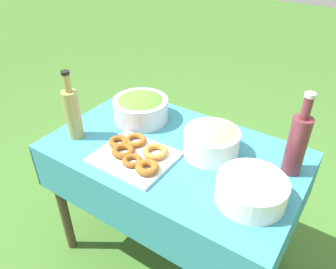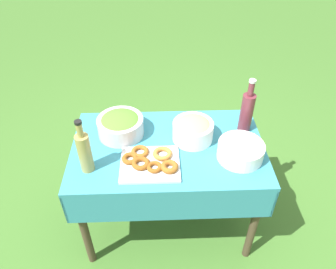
{
  "view_description": "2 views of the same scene",
  "coord_description": "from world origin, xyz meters",
  "px_view_note": "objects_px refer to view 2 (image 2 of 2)",
  "views": [
    {
      "loc": [
        0.65,
        -1.02,
        1.64
      ],
      "look_at": [
        -0.05,
        0.03,
        0.79
      ],
      "focal_mm": 35.0,
      "sensor_mm": 36.0,
      "label": 1
    },
    {
      "loc": [
        -0.05,
        -1.46,
        2.07
      ],
      "look_at": [
        -0.0,
        -0.01,
        0.84
      ],
      "focal_mm": 35.0,
      "sensor_mm": 36.0,
      "label": 2
    }
  ],
  "objects_px": {
    "pasta_bowl": "(193,129)",
    "wine_bottle": "(247,111)",
    "salad_bowl": "(120,125)",
    "olive_oil_bottle": "(84,151)",
    "plate_stack": "(241,151)",
    "donut_platter": "(150,162)"
  },
  "relations": [
    {
      "from": "salad_bowl",
      "to": "plate_stack",
      "type": "xyz_separation_m",
      "value": [
        0.7,
        -0.24,
        -0.02
      ]
    },
    {
      "from": "pasta_bowl",
      "to": "donut_platter",
      "type": "bearing_deg",
      "value": -140.54
    },
    {
      "from": "salad_bowl",
      "to": "olive_oil_bottle",
      "type": "relative_size",
      "value": 0.84
    },
    {
      "from": "donut_platter",
      "to": "pasta_bowl",
      "type": "bearing_deg",
      "value": 39.46
    },
    {
      "from": "donut_platter",
      "to": "olive_oil_bottle",
      "type": "distance_m",
      "value": 0.36
    },
    {
      "from": "wine_bottle",
      "to": "donut_platter",
      "type": "bearing_deg",
      "value": -153.93
    },
    {
      "from": "olive_oil_bottle",
      "to": "salad_bowl",
      "type": "bearing_deg",
      "value": 61.51
    },
    {
      "from": "pasta_bowl",
      "to": "olive_oil_bottle",
      "type": "height_order",
      "value": "olive_oil_bottle"
    },
    {
      "from": "plate_stack",
      "to": "olive_oil_bottle",
      "type": "height_order",
      "value": "olive_oil_bottle"
    },
    {
      "from": "plate_stack",
      "to": "wine_bottle",
      "type": "height_order",
      "value": "wine_bottle"
    },
    {
      "from": "salad_bowl",
      "to": "donut_platter",
      "type": "xyz_separation_m",
      "value": [
        0.18,
        -0.28,
        -0.05
      ]
    },
    {
      "from": "olive_oil_bottle",
      "to": "wine_bottle",
      "type": "distance_m",
      "value": 0.99
    },
    {
      "from": "salad_bowl",
      "to": "pasta_bowl",
      "type": "height_order",
      "value": "pasta_bowl"
    },
    {
      "from": "olive_oil_bottle",
      "to": "donut_platter",
      "type": "bearing_deg",
      "value": 3.78
    },
    {
      "from": "salad_bowl",
      "to": "wine_bottle",
      "type": "xyz_separation_m",
      "value": [
        0.78,
        0.01,
        0.07
      ]
    },
    {
      "from": "pasta_bowl",
      "to": "wine_bottle",
      "type": "xyz_separation_m",
      "value": [
        0.33,
        0.08,
        0.07
      ]
    },
    {
      "from": "olive_oil_bottle",
      "to": "wine_bottle",
      "type": "relative_size",
      "value": 0.93
    },
    {
      "from": "pasta_bowl",
      "to": "olive_oil_bottle",
      "type": "xyz_separation_m",
      "value": [
        -0.61,
        -0.24,
        0.06
      ]
    },
    {
      "from": "wine_bottle",
      "to": "pasta_bowl",
      "type": "bearing_deg",
      "value": -167.02
    },
    {
      "from": "pasta_bowl",
      "to": "wine_bottle",
      "type": "bearing_deg",
      "value": 12.98
    },
    {
      "from": "salad_bowl",
      "to": "plate_stack",
      "type": "relative_size",
      "value": 1.07
    },
    {
      "from": "salad_bowl",
      "to": "olive_oil_bottle",
      "type": "bearing_deg",
      "value": -118.49
    }
  ]
}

